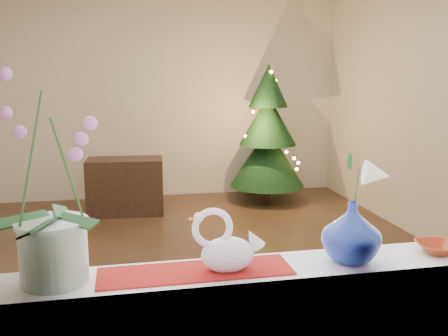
# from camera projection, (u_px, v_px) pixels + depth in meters

# --- Properties ---
(ground) EXTENTS (5.00, 5.00, 0.00)m
(ground) POSITION_uv_depth(u_px,v_px,m) (199.00, 263.00, 4.33)
(ground) COLOR #342315
(ground) RESTS_ON ground
(wall_back) EXTENTS (4.50, 0.10, 2.70)m
(wall_back) POSITION_uv_depth(u_px,v_px,m) (168.00, 94.00, 6.48)
(wall_back) COLOR beige
(wall_back) RESTS_ON ground
(wall_front) EXTENTS (4.50, 0.10, 2.70)m
(wall_front) POSITION_uv_depth(u_px,v_px,m) (312.00, 157.00, 1.67)
(wall_front) COLOR beige
(wall_front) RESTS_ON ground
(wall_right) EXTENTS (0.10, 5.00, 2.70)m
(wall_right) POSITION_uv_depth(u_px,v_px,m) (443.00, 104.00, 4.52)
(wall_right) COLOR beige
(wall_right) RESTS_ON ground
(windowsill) EXTENTS (2.20, 0.26, 0.04)m
(windowsill) POSITION_uv_depth(u_px,v_px,m) (295.00, 269.00, 1.88)
(windowsill) COLOR white
(windowsill) RESTS_ON window_apron
(window_frame) EXTENTS (2.22, 0.06, 1.60)m
(window_frame) POSITION_uv_depth(u_px,v_px,m) (312.00, 51.00, 1.63)
(window_frame) COLOR white
(window_frame) RESTS_ON windowsill
(runner) EXTENTS (0.70, 0.20, 0.01)m
(runner) POSITION_uv_depth(u_px,v_px,m) (196.00, 271.00, 1.80)
(runner) COLOR maroon
(runner) RESTS_ON windowsill
(orchid_pot) EXTENTS (0.30, 0.30, 0.73)m
(orchid_pot) POSITION_uv_depth(u_px,v_px,m) (49.00, 179.00, 1.65)
(orchid_pot) COLOR white
(orchid_pot) RESTS_ON windowsill
(swan) EXTENTS (0.27, 0.14, 0.23)m
(swan) POSITION_uv_depth(u_px,v_px,m) (228.00, 241.00, 1.79)
(swan) COLOR white
(swan) RESTS_ON windowsill
(blue_vase) EXTENTS (0.29, 0.29, 0.27)m
(blue_vase) POSITION_uv_depth(u_px,v_px,m) (352.00, 227.00, 1.88)
(blue_vase) COLOR navy
(blue_vase) RESTS_ON windowsill
(lily) EXTENTS (0.15, 0.08, 0.20)m
(lily) POSITION_uv_depth(u_px,v_px,m) (355.00, 166.00, 1.84)
(lily) COLOR white
(lily) RESTS_ON blue_vase
(paperweight) EXTENTS (0.07, 0.07, 0.07)m
(paperweight) POSITION_uv_depth(u_px,v_px,m) (354.00, 254.00, 1.89)
(paperweight) COLOR silver
(paperweight) RESTS_ON windowsill
(amber_dish) EXTENTS (0.15, 0.15, 0.04)m
(amber_dish) POSITION_uv_depth(u_px,v_px,m) (438.00, 248.00, 1.99)
(amber_dish) COLOR maroon
(amber_dish) RESTS_ON windowsill
(xmas_tree) EXTENTS (1.05, 1.05, 1.73)m
(xmas_tree) POSITION_uv_depth(u_px,v_px,m) (268.00, 134.00, 6.28)
(xmas_tree) COLOR black
(xmas_tree) RESTS_ON ground
(side_table) EXTENTS (0.90, 0.51, 0.65)m
(side_table) POSITION_uv_depth(u_px,v_px,m) (126.00, 186.00, 5.81)
(side_table) COLOR black
(side_table) RESTS_ON ground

